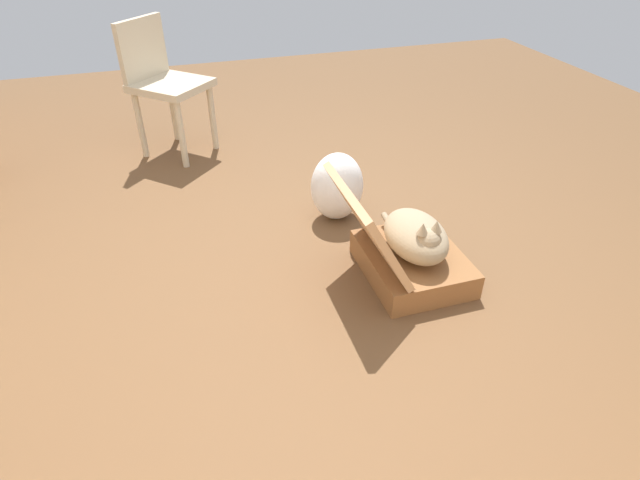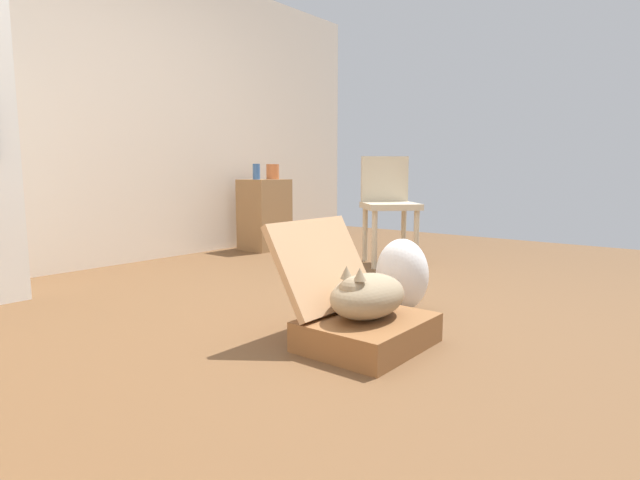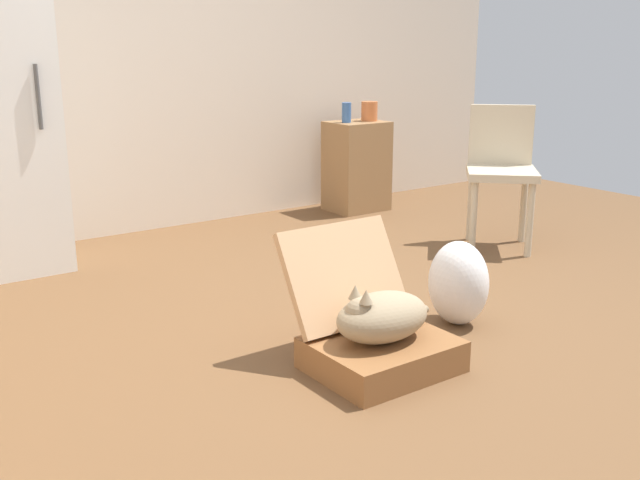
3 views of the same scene
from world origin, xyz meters
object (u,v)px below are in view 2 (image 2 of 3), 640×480
object	(u,v)px
plastic_bag_white	(402,275)
vase_short	(273,172)
suitcase_base	(367,332)
cat	(367,295)
side_table	(265,215)
vase_tall	(256,172)
chair	(388,203)

from	to	relation	value
plastic_bag_white	vase_short	bearing A→B (deg)	60.47
suitcase_base	plastic_bag_white	distance (m)	0.67
suitcase_base	cat	distance (m)	0.17
suitcase_base	side_table	bearing A→B (deg)	53.70
plastic_bag_white	vase_tall	world-z (taller)	vase_tall
suitcase_base	chair	xyz separation A→B (m)	(1.87, 1.03, 0.45)
side_table	vase_short	size ratio (longest dim) A/B	4.66
cat	vase_short	xyz separation A→B (m)	(1.89, 2.40, 0.54)
vase_tall	side_table	bearing A→B (deg)	2.79
plastic_bag_white	vase_short	distance (m)	2.61
vase_tall	cat	bearing A→B (deg)	-124.77
vase_short	chair	bearing A→B (deg)	-90.55
suitcase_base	chair	world-z (taller)	chair
plastic_bag_white	vase_short	world-z (taller)	vase_short
cat	side_table	bearing A→B (deg)	53.56
chair	suitcase_base	bearing A→B (deg)	-106.74
plastic_bag_white	side_table	bearing A→B (deg)	62.81
cat	plastic_bag_white	distance (m)	0.67
plastic_bag_white	vase_short	xyz separation A→B (m)	(1.25, 2.22, 0.58)
side_table	vase_tall	xyz separation A→B (m)	(-0.11, -0.01, 0.43)
suitcase_base	vase_tall	size ratio (longest dim) A/B	3.68
suitcase_base	cat	xyz separation A→B (m)	(-0.01, 0.00, 0.17)
vase_tall	vase_short	bearing A→B (deg)	-2.12
cat	vase_tall	xyz separation A→B (m)	(1.67, 2.41, 0.54)
plastic_bag_white	vase_short	size ratio (longest dim) A/B	2.69
side_table	cat	bearing A→B (deg)	-126.44
vase_short	cat	bearing A→B (deg)	-128.25
vase_tall	chair	bearing A→B (deg)	-81.45
suitcase_base	vase_tall	world-z (taller)	vase_tall
chair	cat	bearing A→B (deg)	-106.86
plastic_bag_white	chair	bearing A→B (deg)	34.31
side_table	suitcase_base	bearing A→B (deg)	-126.30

